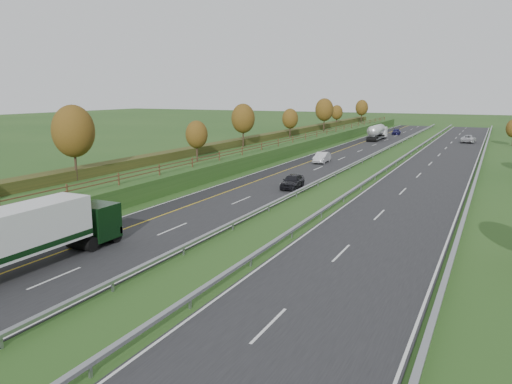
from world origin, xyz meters
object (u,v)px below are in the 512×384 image
car_small_far (396,132)px  car_oncoming (468,139)px  box_lorry (10,239)px  car_silver_mid (322,157)px  road_tanker (377,132)px  car_dark_near (292,181)px

car_small_far → car_oncoming: (17.93, -14.17, 0.12)m
box_lorry → car_small_far: box_lorry is taller
car_silver_mid → road_tanker: bearing=88.2°
box_lorry → car_silver_mid: 54.71m
car_small_far → car_oncoming: bearing=-44.6°
car_dark_near → car_silver_mid: car_dark_near is taller
road_tanker → car_oncoming: size_ratio=1.89×
box_lorry → car_oncoming: 100.12m
road_tanker → car_silver_mid: (0.49, -40.90, -1.02)m
car_dark_near → car_silver_mid: bearing=94.1°
box_lorry → car_small_far: size_ratio=3.36×
car_silver_mid → car_oncoming: size_ratio=0.83×
car_dark_near → car_oncoming: 66.70m
box_lorry → car_oncoming: size_ratio=2.74×
box_lorry → car_small_far: (1.90, 112.30, -1.59)m
box_lorry → road_tanker: box_lorry is taller
car_dark_near → box_lorry: bearing=-103.8°
car_silver_mid → car_small_far: bearing=86.8°
car_dark_near → car_small_far: (-2.91, 79.16, -0.11)m
road_tanker → car_oncoming: (19.19, 2.55, -1.00)m
road_tanker → car_dark_near: (4.17, -62.44, -1.01)m
box_lorry → car_dark_near: 33.52m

